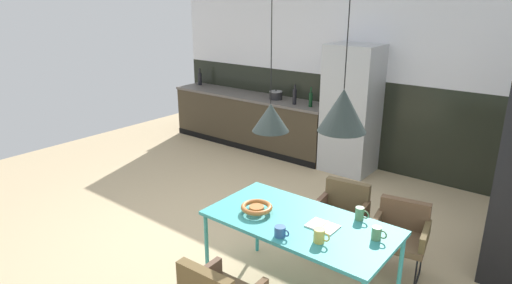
{
  "coord_description": "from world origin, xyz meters",
  "views": [
    {
      "loc": [
        2.98,
        -3.0,
        2.51
      ],
      "look_at": [
        -0.09,
        0.87,
        0.87
      ],
      "focal_mm": 30.5,
      "sensor_mm": 36.0,
      "label": 1
    }
  ],
  "objects_px": {
    "armchair_far_side": "(343,209)",
    "mug_wide_latte": "(280,231)",
    "pendant_lamp_over_table_near": "(271,117)",
    "bottle_oil_tall": "(200,78)",
    "mug_dark_espresso": "(360,214)",
    "mug_white_ceramic": "(320,236)",
    "cooking_pot": "(276,95)",
    "refrigerator_column": "(351,110)",
    "open_book": "(323,226)",
    "fruit_bowl": "(257,208)",
    "armchair_by_stool": "(401,229)",
    "bottle_spice_small": "(311,99)",
    "pendant_lamp_over_table_far": "(343,110)",
    "dining_table": "(300,226)",
    "bottle_wine_green": "(295,96)",
    "mug_short_terracotta": "(377,233)"
  },
  "relations": [
    {
      "from": "mug_dark_espresso",
      "to": "mug_wide_latte",
      "type": "distance_m",
      "value": 0.73
    },
    {
      "from": "pendant_lamp_over_table_near",
      "to": "bottle_oil_tall",
      "type": "bearing_deg",
      "value": 142.1
    },
    {
      "from": "pendant_lamp_over_table_far",
      "to": "refrigerator_column",
      "type": "bearing_deg",
      "value": 114.67
    },
    {
      "from": "open_book",
      "to": "bottle_oil_tall",
      "type": "height_order",
      "value": "bottle_oil_tall"
    },
    {
      "from": "dining_table",
      "to": "mug_short_terracotta",
      "type": "xyz_separation_m",
      "value": [
        0.61,
        0.12,
        0.1
      ]
    },
    {
      "from": "open_book",
      "to": "bottle_wine_green",
      "type": "height_order",
      "value": "bottle_wine_green"
    },
    {
      "from": "mug_white_ceramic",
      "to": "cooking_pot",
      "type": "bearing_deg",
      "value": 130.44
    },
    {
      "from": "mug_white_ceramic",
      "to": "pendant_lamp_over_table_far",
      "type": "relative_size",
      "value": 0.12
    },
    {
      "from": "mug_wide_latte",
      "to": "pendant_lamp_over_table_far",
      "type": "relative_size",
      "value": 0.12
    },
    {
      "from": "refrigerator_column",
      "to": "bottle_spice_small",
      "type": "relative_size",
      "value": 6.1
    },
    {
      "from": "pendant_lamp_over_table_far",
      "to": "mug_wide_latte",
      "type": "bearing_deg",
      "value": -133.66
    },
    {
      "from": "bottle_spice_small",
      "to": "pendant_lamp_over_table_far",
      "type": "bearing_deg",
      "value": -55.16
    },
    {
      "from": "mug_wide_latte",
      "to": "pendant_lamp_over_table_near",
      "type": "bearing_deg",
      "value": 137.61
    },
    {
      "from": "armchair_far_side",
      "to": "fruit_bowl",
      "type": "xyz_separation_m",
      "value": [
        -0.3,
        -1.03,
        0.32
      ]
    },
    {
      "from": "open_book",
      "to": "mug_dark_espresso",
      "type": "xyz_separation_m",
      "value": [
        0.18,
        0.3,
        0.05
      ]
    },
    {
      "from": "armchair_far_side",
      "to": "bottle_spice_small",
      "type": "height_order",
      "value": "bottle_spice_small"
    },
    {
      "from": "dining_table",
      "to": "bottle_spice_small",
      "type": "relative_size",
      "value": 5.05
    },
    {
      "from": "refrigerator_column",
      "to": "open_book",
      "type": "xyz_separation_m",
      "value": [
        1.25,
        -2.97,
        -0.19
      ]
    },
    {
      "from": "dining_table",
      "to": "armchair_far_side",
      "type": "relative_size",
      "value": 2.14
    },
    {
      "from": "fruit_bowl",
      "to": "bottle_spice_small",
      "type": "height_order",
      "value": "bottle_spice_small"
    },
    {
      "from": "dining_table",
      "to": "mug_wide_latte",
      "type": "relative_size",
      "value": 12.06
    },
    {
      "from": "bottle_oil_tall",
      "to": "refrigerator_column",
      "type": "bearing_deg",
      "value": -1.89
    },
    {
      "from": "armchair_by_stool",
      "to": "mug_wide_latte",
      "type": "bearing_deg",
      "value": 55.59
    },
    {
      "from": "refrigerator_column",
      "to": "bottle_wine_green",
      "type": "xyz_separation_m",
      "value": [
        -0.93,
        -0.11,
        0.09
      ]
    },
    {
      "from": "bottle_oil_tall",
      "to": "fruit_bowl",
      "type": "bearing_deg",
      "value": -39.25
    },
    {
      "from": "refrigerator_column",
      "to": "armchair_far_side",
      "type": "height_order",
      "value": "refrigerator_column"
    },
    {
      "from": "cooking_pot",
      "to": "bottle_oil_tall",
      "type": "height_order",
      "value": "bottle_oil_tall"
    },
    {
      "from": "armchair_by_stool",
      "to": "mug_white_ceramic",
      "type": "bearing_deg",
      "value": 66.5
    },
    {
      "from": "refrigerator_column",
      "to": "bottle_wine_green",
      "type": "relative_size",
      "value": 5.98
    },
    {
      "from": "armchair_by_stool",
      "to": "fruit_bowl",
      "type": "height_order",
      "value": "fruit_bowl"
    },
    {
      "from": "open_book",
      "to": "pendant_lamp_over_table_far",
      "type": "bearing_deg",
      "value": -6.74
    },
    {
      "from": "dining_table",
      "to": "bottle_spice_small",
      "type": "bearing_deg",
      "value": 120.33
    },
    {
      "from": "armchair_far_side",
      "to": "bottle_oil_tall",
      "type": "height_order",
      "value": "bottle_oil_tall"
    },
    {
      "from": "mug_white_ceramic",
      "to": "cooking_pot",
      "type": "distance_m",
      "value": 4.2
    },
    {
      "from": "bottle_spice_small",
      "to": "mug_white_ceramic",
      "type": "bearing_deg",
      "value": -57.24
    },
    {
      "from": "armchair_far_side",
      "to": "mug_wide_latte",
      "type": "relative_size",
      "value": 5.63
    },
    {
      "from": "pendant_lamp_over_table_far",
      "to": "armchair_by_stool",
      "type": "bearing_deg",
      "value": 75.25
    },
    {
      "from": "mug_short_terracotta",
      "to": "bottle_wine_green",
      "type": "relative_size",
      "value": 0.38
    },
    {
      "from": "bottle_spice_small",
      "to": "pendant_lamp_over_table_near",
      "type": "height_order",
      "value": "pendant_lamp_over_table_near"
    },
    {
      "from": "dining_table",
      "to": "bottle_wine_green",
      "type": "height_order",
      "value": "bottle_wine_green"
    },
    {
      "from": "armchair_by_stool",
      "to": "bottle_spice_small",
      "type": "xyz_separation_m",
      "value": [
        -2.25,
        2.02,
        0.56
      ]
    },
    {
      "from": "mug_dark_espresso",
      "to": "bottle_spice_small",
      "type": "height_order",
      "value": "bottle_spice_small"
    },
    {
      "from": "cooking_pot",
      "to": "bottle_spice_small",
      "type": "bearing_deg",
      "value": -7.21
    },
    {
      "from": "refrigerator_column",
      "to": "mug_white_ceramic",
      "type": "xyz_separation_m",
      "value": [
        1.35,
        -3.18,
        -0.14
      ]
    },
    {
      "from": "open_book",
      "to": "bottle_spice_small",
      "type": "bearing_deg",
      "value": 123.35
    },
    {
      "from": "refrigerator_column",
      "to": "dining_table",
      "type": "bearing_deg",
      "value": -70.58
    },
    {
      "from": "refrigerator_column",
      "to": "open_book",
      "type": "distance_m",
      "value": 3.23
    },
    {
      "from": "refrigerator_column",
      "to": "bottle_wine_green",
      "type": "height_order",
      "value": "refrigerator_column"
    },
    {
      "from": "dining_table",
      "to": "mug_dark_espresso",
      "type": "bearing_deg",
      "value": 41.04
    },
    {
      "from": "refrigerator_column",
      "to": "armchair_by_stool",
      "type": "height_order",
      "value": "refrigerator_column"
    }
  ]
}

